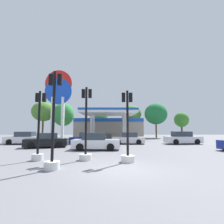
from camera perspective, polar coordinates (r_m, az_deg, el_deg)
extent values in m
plane|color=slate|center=(8.71, 3.09, -18.53)|extent=(90.00, 90.00, 0.00)
cube|color=gray|center=(33.74, -1.11, -5.56)|extent=(12.62, 6.06, 3.83)
cube|color=#194CB2|center=(30.69, -1.14, -2.65)|extent=(12.62, 0.12, 0.60)
cube|color=white|center=(27.01, -1.17, -0.40)|extent=(8.31, 7.01, 0.35)
cube|color=#194CB2|center=(27.04, -1.17, 0.29)|extent=(8.41, 7.11, 0.30)
cylinder|color=silver|center=(25.11, -6.93, -5.16)|extent=(0.32, 0.32, 4.18)
cylinder|color=silver|center=(25.08, 4.52, -5.18)|extent=(0.32, 0.32, 4.18)
cylinder|color=silver|center=(28.95, -6.12, -5.20)|extent=(0.32, 0.32, 4.18)
cylinder|color=silver|center=(28.92, 3.81, -5.22)|extent=(0.32, 0.32, 4.18)
cube|color=#4C4C51|center=(26.94, -1.19, -8.49)|extent=(0.90, 0.60, 1.10)
cube|color=white|center=(28.66, -19.24, -2.15)|extent=(0.40, 0.56, 6.96)
cube|color=white|center=(28.19, -16.10, -2.19)|extent=(0.40, 0.56, 6.96)
cylinder|color=blue|center=(28.99, -17.43, 6.63)|extent=(4.29, 0.22, 4.29)
cylinder|color=red|center=(29.30, -17.35, 9.08)|extent=(4.29, 0.22, 4.29)
cube|color=white|center=(29.19, -17.36, 7.84)|extent=(3.94, 0.08, 0.77)
cylinder|color=black|center=(18.63, -25.41, -10.04)|extent=(0.67, 0.39, 0.64)
cylinder|color=black|center=(20.32, -24.76, -9.64)|extent=(0.67, 0.39, 0.64)
cylinder|color=black|center=(18.47, -17.30, -10.36)|extent=(0.67, 0.39, 0.64)
cylinder|color=black|center=(20.18, -17.34, -9.92)|extent=(0.67, 0.39, 0.64)
cube|color=black|center=(19.34, -21.19, -9.39)|extent=(4.50, 2.88, 0.76)
cube|color=#2D3842|center=(19.29, -20.68, -7.46)|extent=(2.35, 2.06, 0.64)
cube|color=black|center=(19.57, -27.27, -9.42)|extent=(0.60, 1.63, 0.24)
cylinder|color=black|center=(21.48, 2.10, -9.90)|extent=(0.64, 0.27, 0.62)
cylinder|color=black|center=(23.13, 2.31, -9.58)|extent=(0.64, 0.27, 0.62)
cylinder|color=black|center=(21.50, 8.91, -9.84)|extent=(0.64, 0.27, 0.62)
cylinder|color=black|center=(23.15, 8.63, -9.52)|extent=(0.64, 0.27, 0.62)
cube|color=silver|center=(22.26, 5.48, -9.20)|extent=(4.21, 2.10, 0.73)
cube|color=#2D3842|center=(22.23, 5.84, -7.56)|extent=(2.07, 1.69, 0.62)
cube|color=black|center=(22.34, 0.30, -9.49)|extent=(0.28, 1.62, 0.23)
cylinder|color=black|center=(25.29, 24.33, -8.70)|extent=(0.69, 0.28, 0.67)
cylinder|color=black|center=(23.74, 26.50, -8.85)|extent=(0.69, 0.28, 0.67)
cylinder|color=black|center=(24.07, 18.60, -9.08)|extent=(0.69, 0.28, 0.67)
cylinder|color=black|center=(22.44, 20.49, -9.31)|extent=(0.69, 0.28, 0.67)
cube|color=silver|center=(23.84, 22.51, -8.46)|extent=(4.54, 2.19, 0.80)
cube|color=#2D3842|center=(23.73, 22.11, -6.82)|extent=(2.22, 1.80, 0.67)
cube|color=black|center=(24.92, 26.96, -8.40)|extent=(0.26, 1.76, 0.25)
cylinder|color=black|center=(21.29, -12.13, -9.81)|extent=(0.64, 0.27, 0.63)
cylinder|color=black|center=(22.91, -10.94, -9.52)|extent=(0.64, 0.27, 0.63)
cylinder|color=black|center=(20.74, -5.24, -10.03)|extent=(0.64, 0.27, 0.63)
cylinder|color=black|center=(22.39, -4.53, -9.70)|extent=(0.64, 0.27, 0.63)
cube|color=navy|center=(21.78, -8.23, -9.24)|extent=(4.25, 2.07, 0.74)
cube|color=#2D3842|center=(21.72, -7.82, -7.55)|extent=(2.08, 1.69, 0.63)
cube|color=black|center=(22.30, -13.37, -9.33)|extent=(0.26, 1.64, 0.24)
cylinder|color=black|center=(17.05, -0.40, -10.99)|extent=(0.66, 0.24, 0.66)
cylinder|color=black|center=(15.29, -0.54, -11.63)|extent=(0.66, 0.24, 0.66)
cylinder|color=black|center=(17.31, -9.47, -10.84)|extent=(0.66, 0.24, 0.66)
cylinder|color=black|center=(15.58, -10.64, -11.42)|extent=(0.66, 0.24, 0.66)
cube|color=silver|center=(16.23, -5.28, -10.49)|extent=(4.37, 1.93, 0.78)
cube|color=#2D3842|center=(16.20, -5.81, -8.08)|extent=(2.10, 1.66, 0.66)
cube|color=black|center=(16.16, 2.35, -10.93)|extent=(0.17, 1.72, 0.25)
cylinder|color=black|center=(24.36, -31.09, -8.55)|extent=(0.68, 0.27, 0.66)
cylinder|color=black|center=(25.96, -29.34, -8.40)|extent=(0.68, 0.27, 0.66)
cylinder|color=black|center=(23.30, -25.08, -8.99)|extent=(0.68, 0.27, 0.66)
cylinder|color=black|center=(24.98, -23.65, -8.78)|extent=(0.68, 0.27, 0.66)
cube|color=silver|center=(24.60, -27.30, -8.18)|extent=(4.46, 2.11, 0.79)
cube|color=#2D3842|center=(24.52, -26.90, -6.61)|extent=(2.17, 1.75, 0.66)
cube|color=black|center=(25.50, -31.78, -8.11)|extent=(0.24, 1.73, 0.25)
cylinder|color=black|center=(18.98, 33.31, -9.56)|extent=(0.67, 0.30, 0.65)
cylinder|color=silver|center=(11.85, -23.57, -13.63)|extent=(0.69, 0.69, 0.39)
cylinder|color=black|center=(11.72, -23.17, -3.09)|extent=(0.14, 0.14, 3.95)
cube|color=black|center=(12.11, -23.56, 4.44)|extent=(0.21, 0.20, 0.57)
sphere|color=red|center=(12.26, -23.31, 5.17)|extent=(0.15, 0.15, 0.15)
sphere|color=#D89E0C|center=(12.23, -23.34, 4.34)|extent=(0.15, 0.15, 0.15)
sphere|color=green|center=(12.20, -23.37, 3.51)|extent=(0.15, 0.15, 0.15)
cube|color=black|center=(11.95, -21.61, 4.50)|extent=(0.21, 0.20, 0.57)
sphere|color=red|center=(12.10, -21.37, 5.24)|extent=(0.15, 0.15, 0.15)
sphere|color=#D89E0C|center=(12.06, -21.40, 4.40)|extent=(0.15, 0.15, 0.15)
sphere|color=green|center=(12.04, -21.43, 3.55)|extent=(0.15, 0.15, 0.15)
cylinder|color=silver|center=(10.47, 5.29, -15.26)|extent=(0.80, 0.80, 0.38)
cylinder|color=black|center=(10.32, 5.19, -3.52)|extent=(0.14, 0.14, 3.88)
cube|color=black|center=(10.62, 3.84, 4.86)|extent=(0.21, 0.20, 0.57)
sphere|color=red|center=(10.78, 3.78, 5.69)|extent=(0.15, 0.15, 0.15)
sphere|color=#D89E0C|center=(10.74, 3.79, 4.75)|extent=(0.15, 0.15, 0.15)
sphere|color=green|center=(10.71, 3.79, 3.80)|extent=(0.15, 0.15, 0.15)
cube|color=black|center=(10.67, 6.20, 4.84)|extent=(0.21, 0.20, 0.57)
sphere|color=red|center=(10.82, 6.11, 5.66)|extent=(0.15, 0.15, 0.15)
sphere|color=#D89E0C|center=(10.79, 6.12, 4.72)|extent=(0.15, 0.15, 0.15)
sphere|color=green|center=(10.76, 6.13, 3.78)|extent=(0.15, 0.15, 0.15)
cylinder|color=silver|center=(11.18, -8.82, -14.63)|extent=(0.78, 0.78, 0.36)
cylinder|color=black|center=(11.05, -8.64, -2.69)|extent=(0.14, 0.14, 4.27)
cube|color=black|center=(11.45, -9.50, 6.07)|extent=(0.21, 0.20, 0.57)
sphere|color=red|center=(11.61, -9.40, 6.82)|extent=(0.15, 0.15, 0.15)
sphere|color=#D89E0C|center=(11.57, -9.41, 5.94)|extent=(0.15, 0.15, 0.15)
sphere|color=green|center=(11.54, -9.43, 5.07)|extent=(0.15, 0.15, 0.15)
cube|color=black|center=(11.40, -7.30, 6.09)|extent=(0.21, 0.20, 0.57)
sphere|color=red|center=(11.55, -7.22, 6.85)|extent=(0.15, 0.15, 0.15)
sphere|color=#D89E0C|center=(11.52, -7.24, 5.97)|extent=(0.15, 0.15, 0.15)
sphere|color=green|center=(11.48, -7.25, 5.09)|extent=(0.15, 0.15, 0.15)
cylinder|color=silver|center=(9.05, -19.41, -16.48)|extent=(0.74, 0.74, 0.39)
cylinder|color=black|center=(8.90, -18.92, -1.03)|extent=(0.14, 0.14, 4.45)
cube|color=black|center=(9.43, -19.55, 10.11)|extent=(0.21, 0.20, 0.57)
sphere|color=red|center=(9.59, -19.28, 10.96)|extent=(0.15, 0.15, 0.15)
sphere|color=#D89E0C|center=(9.54, -19.31, 9.92)|extent=(0.15, 0.15, 0.15)
sphere|color=green|center=(9.49, -19.35, 8.87)|extent=(0.15, 0.15, 0.15)
cube|color=black|center=(9.30, -16.94, 10.25)|extent=(0.21, 0.20, 0.57)
sphere|color=red|center=(9.46, -16.70, 11.11)|extent=(0.15, 0.15, 0.15)
sphere|color=#D89E0C|center=(9.41, -16.73, 10.05)|extent=(0.15, 0.15, 0.15)
sphere|color=green|center=(9.37, -16.76, 8.99)|extent=(0.15, 0.15, 0.15)
cylinder|color=brown|center=(38.79, -22.09, -5.21)|extent=(0.36, 0.36, 3.75)
ellipsoid|color=#457B2E|center=(38.95, -21.89, 0.17)|extent=(4.75, 4.75, 4.14)
cylinder|color=brown|center=(38.10, -16.01, -5.79)|extent=(0.26, 0.26, 3.23)
ellipsoid|color=#2E833A|center=(38.21, -15.88, -0.83)|extent=(4.51, 4.51, 4.94)
cylinder|color=brown|center=(36.40, -3.70, -5.56)|extent=(0.27, 0.27, 3.81)
ellipsoid|color=#287532|center=(36.52, -3.67, -0.84)|extent=(2.95, 2.95, 2.65)
cylinder|color=brown|center=(37.91, 6.49, -5.74)|extent=(0.39, 0.39, 3.53)
ellipsoid|color=#437E35|center=(38.04, 6.43, -0.58)|extent=(4.41, 4.41, 3.65)
cylinder|color=brown|center=(37.35, 14.50, -5.81)|extent=(0.32, 0.32, 3.27)
ellipsoid|color=#1F6C38|center=(37.48, 14.38, -0.60)|extent=(4.73, 4.73, 4.49)
cylinder|color=brown|center=(40.93, 22.23, -5.93)|extent=(0.37, 0.37, 2.70)
ellipsoid|color=#397E2C|center=(40.97, 22.11, -2.39)|extent=(3.16, 3.16, 3.26)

